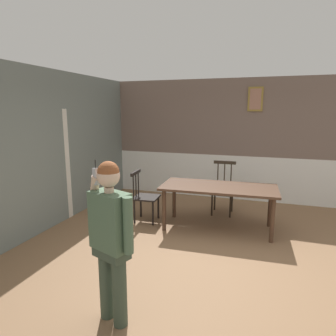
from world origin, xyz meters
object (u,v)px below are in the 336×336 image
at_px(chair_near_window, 223,190).
at_px(person_figure, 111,234).
at_px(dining_table, 219,191).
at_px(chair_by_doorway, 144,196).

height_order(chair_near_window, person_figure, person_figure).
bearing_deg(person_figure, dining_table, -81.99).
bearing_deg(person_figure, chair_near_window, -78.51).
xyz_separation_m(chair_near_window, chair_by_doorway, (-1.34, -0.90, -0.01)).
bearing_deg(chair_near_window, chair_by_doorway, 32.77).
xyz_separation_m(dining_table, person_figure, (-0.60, -2.70, 0.24)).
height_order(chair_near_window, chair_by_doorway, chair_near_window).
height_order(dining_table, chair_near_window, chair_near_window).
bearing_deg(person_figure, chair_by_doorway, -52.99).
bearing_deg(chair_near_window, dining_table, 91.44).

